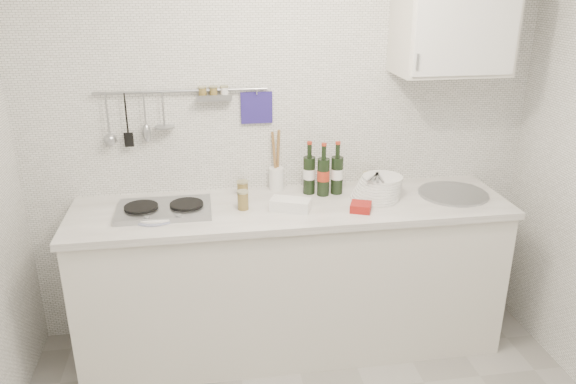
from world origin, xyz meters
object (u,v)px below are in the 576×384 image
(wall_cabinet, at_px, (455,8))
(plate_stack_hob, at_px, (156,214))
(wine_bottles, at_px, (323,169))
(plate_stack_sink, at_px, (378,188))
(utensil_crock, at_px, (276,175))

(wall_cabinet, xyz_separation_m, plate_stack_hob, (-1.64, -0.17, -1.02))
(wine_bottles, bearing_deg, plate_stack_hob, -168.67)
(plate_stack_sink, relative_size, wine_bottles, 0.98)
(wall_cabinet, xyz_separation_m, wine_bottles, (-0.70, 0.02, -0.87))
(wall_cabinet, bearing_deg, wine_bottles, 178.73)
(wall_cabinet, distance_m, utensil_crock, 1.35)
(plate_stack_hob, bearing_deg, wine_bottles, 11.33)
(wine_bottles, height_order, utensil_crock, utensil_crock)
(plate_stack_sink, relative_size, utensil_crock, 0.83)
(plate_stack_hob, xyz_separation_m, plate_stack_sink, (1.25, 0.08, 0.05))
(plate_stack_sink, height_order, wine_bottles, wine_bottles)
(plate_stack_sink, xyz_separation_m, utensil_crock, (-0.56, 0.22, 0.03))
(plate_stack_sink, height_order, utensil_crock, utensil_crock)
(plate_stack_hob, relative_size, wine_bottles, 0.87)
(plate_stack_sink, bearing_deg, plate_stack_hob, -176.26)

